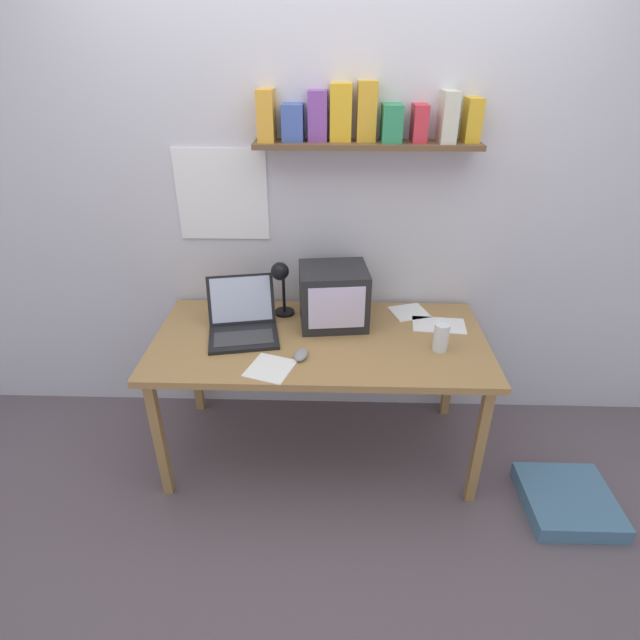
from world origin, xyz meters
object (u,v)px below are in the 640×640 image
object	(u,v)px
open_notebook	(270,368)
floor_cushion	(568,501)
laptop	(243,321)
loose_paper_near_laptop	(409,312)
crt_monitor	(333,296)
corner_desk	(320,348)
desk_lamp	(281,279)
printed_handout	(439,325)
computer_mouse	(301,354)
juice_glass	(441,338)

from	to	relation	value
open_notebook	floor_cushion	world-z (taller)	open_notebook
laptop	loose_paper_near_laptop	distance (m)	0.89
crt_monitor	open_notebook	size ratio (longest dim) A/B	1.47
open_notebook	loose_paper_near_laptop	distance (m)	0.88
corner_desk	laptop	distance (m)	0.41
corner_desk	open_notebook	distance (m)	0.35
desk_lamp	printed_handout	bearing A→B (deg)	5.41
laptop	floor_cushion	world-z (taller)	laptop
crt_monitor	loose_paper_near_laptop	bearing A→B (deg)	9.60
computer_mouse	floor_cushion	xyz separation A→B (m)	(1.30, -0.20, -0.69)
juice_glass	floor_cushion	distance (m)	1.02
corner_desk	computer_mouse	distance (m)	0.21
corner_desk	computer_mouse	xyz separation A→B (m)	(-0.08, -0.18, 0.07)
crt_monitor	printed_handout	size ratio (longest dim) A/B	1.30
desk_lamp	open_notebook	size ratio (longest dim) A/B	1.27
corner_desk	loose_paper_near_laptop	xyz separation A→B (m)	(0.47, 0.28, 0.06)
computer_mouse	open_notebook	world-z (taller)	computer_mouse
open_notebook	floor_cushion	bearing A→B (deg)	-4.01
computer_mouse	loose_paper_near_laptop	distance (m)	0.72
corner_desk	crt_monitor	xyz separation A→B (m)	(0.06, 0.16, 0.21)
crt_monitor	printed_handout	world-z (taller)	crt_monitor
open_notebook	desk_lamp	bearing A→B (deg)	89.01
juice_glass	floor_cushion	size ratio (longest dim) A/B	0.33
desk_lamp	juice_glass	bearing A→B (deg)	-11.22
floor_cushion	laptop	bearing A→B (deg)	165.24
computer_mouse	printed_handout	xyz separation A→B (m)	(0.69, 0.32, -0.01)
juice_glass	floor_cushion	world-z (taller)	juice_glass
loose_paper_near_laptop	open_notebook	bearing A→B (deg)	-141.14
open_notebook	corner_desk	bearing A→B (deg)	52.06
loose_paper_near_laptop	floor_cushion	bearing A→B (deg)	-41.34
laptop	computer_mouse	xyz separation A→B (m)	(0.30, -0.23, -0.05)
juice_glass	open_notebook	distance (m)	0.81
computer_mouse	printed_handout	size ratio (longest dim) A/B	0.40
computer_mouse	loose_paper_near_laptop	size ratio (longest dim) A/B	0.49
crt_monitor	open_notebook	xyz separation A→B (m)	(-0.28, -0.44, -0.15)
laptop	floor_cushion	xyz separation A→B (m)	(1.61, -0.42, -0.74)
corner_desk	printed_handout	distance (m)	0.63
desk_lamp	floor_cushion	world-z (taller)	desk_lamp
crt_monitor	open_notebook	bearing A→B (deg)	-128.97
desk_lamp	corner_desk	bearing A→B (deg)	-35.35
open_notebook	loose_paper_near_laptop	size ratio (longest dim) A/B	1.09
crt_monitor	floor_cushion	xyz separation A→B (m)	(1.16, -0.54, -0.83)
loose_paper_near_laptop	crt_monitor	bearing A→B (deg)	-163.90
crt_monitor	desk_lamp	size ratio (longest dim) A/B	1.16
floor_cushion	open_notebook	bearing A→B (deg)	175.99
desk_lamp	floor_cushion	distance (m)	1.78
juice_glass	open_notebook	size ratio (longest dim) A/B	0.56
desk_lamp	floor_cushion	bearing A→B (deg)	-12.38
computer_mouse	corner_desk	bearing A→B (deg)	65.34
corner_desk	computer_mouse	size ratio (longest dim) A/B	14.46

